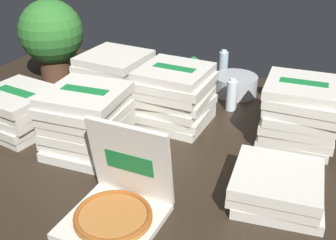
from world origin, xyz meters
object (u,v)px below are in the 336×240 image
(ice_bucket, at_px, (235,85))
(water_bottle_1, at_px, (193,72))
(pizza_stack_center_near, at_px, (114,80))
(water_bottle_3, at_px, (232,95))
(pizza_stack_right_near, at_px, (277,187))
(pizza_stack_left_near, at_px, (19,111))
(open_pizza_box, at_px, (118,202))
(pizza_stack_right_far, at_px, (301,113))
(water_bottle_0, at_px, (274,86))
(water_bottle_2, at_px, (223,64))
(potted_plant, at_px, (51,35))
(pizza_stack_left_far, at_px, (86,121))
(pizza_stack_center_far, at_px, (175,96))

(ice_bucket, bearing_deg, water_bottle_1, 176.88)
(pizza_stack_center_near, relative_size, water_bottle_3, 1.99)
(pizza_stack_right_near, bearing_deg, water_bottle_1, 127.86)
(pizza_stack_left_near, xyz_separation_m, water_bottle_3, (0.96, 0.72, -0.02))
(open_pizza_box, xyz_separation_m, pizza_stack_right_near, (0.54, 0.37, -0.01))
(pizza_stack_left_near, relative_size, water_bottle_1, 2.11)
(pizza_stack_right_far, bearing_deg, water_bottle_1, 149.04)
(pizza_stack_center_near, bearing_deg, pizza_stack_left_near, -122.00)
(water_bottle_0, bearing_deg, water_bottle_2, 149.36)
(pizza_stack_right_far, relative_size, water_bottle_1, 2.03)
(pizza_stack_center_near, distance_m, water_bottle_2, 0.85)
(pizza_stack_right_near, distance_m, water_bottle_1, 1.26)
(water_bottle_2, distance_m, potted_plant, 1.19)
(pizza_stack_right_far, bearing_deg, open_pizza_box, -120.55)
(pizza_stack_right_far, height_order, pizza_stack_right_near, pizza_stack_right_far)
(pizza_stack_right_far, height_order, water_bottle_2, pizza_stack_right_far)
(pizza_stack_left_near, distance_m, water_bottle_0, 1.50)
(pizza_stack_center_near, relative_size, potted_plant, 0.71)
(pizza_stack_right_near, distance_m, water_bottle_2, 1.38)
(pizza_stack_left_far, distance_m, potted_plant, 1.03)
(pizza_stack_left_far, height_order, potted_plant, potted_plant)
(pizza_stack_center_far, bearing_deg, pizza_stack_right_near, -34.41)
(pizza_stack_right_near, xyz_separation_m, pizza_stack_left_near, (-1.39, 0.03, 0.05))
(pizza_stack_right_far, distance_m, pizza_stack_left_far, 1.07)
(pizza_stack_right_near, relative_size, pizza_stack_left_near, 0.99)
(pizza_stack_right_near, bearing_deg, water_bottle_0, 103.32)
(potted_plant, bearing_deg, water_bottle_2, 26.81)
(open_pizza_box, relative_size, water_bottle_0, 1.91)
(ice_bucket, xyz_separation_m, water_bottle_2, (-0.16, 0.25, 0.03))
(ice_bucket, bearing_deg, pizza_stack_left_far, -115.52)
(open_pizza_box, relative_size, pizza_stack_left_near, 0.91)
(water_bottle_0, xyz_separation_m, potted_plant, (-1.45, -0.29, 0.22))
(pizza_stack_right_far, xyz_separation_m, pizza_stack_left_near, (-1.38, -0.51, -0.05))
(pizza_stack_left_far, xyz_separation_m, water_bottle_3, (0.51, 0.74, -0.07))
(ice_bucket, xyz_separation_m, water_bottle_3, (0.04, -0.23, 0.03))
(pizza_stack_center_near, distance_m, potted_plant, 0.65)
(pizza_stack_right_far, bearing_deg, pizza_stack_center_far, -173.02)
(pizza_stack_left_near, height_order, water_bottle_2, pizza_stack_left_near)
(pizza_stack_left_far, xyz_separation_m, pizza_stack_center_near, (-0.15, 0.50, -0.00))
(pizza_stack_center_near, distance_m, water_bottle_1, 0.58)
(water_bottle_0, bearing_deg, water_bottle_1, 178.95)
(open_pizza_box, height_order, pizza_stack_right_near, open_pizza_box)
(pizza_stack_center_near, distance_m, water_bottle_3, 0.70)
(open_pizza_box, bearing_deg, potted_plant, 136.98)
(pizza_stack_right_far, relative_size, pizza_stack_left_near, 0.96)
(pizza_stack_center_near, bearing_deg, pizza_stack_right_near, -25.03)
(pizza_stack_center_near, height_order, water_bottle_0, pizza_stack_center_near)
(open_pizza_box, xyz_separation_m, water_bottle_3, (0.11, 1.12, 0.02))
(open_pizza_box, height_order, potted_plant, potted_plant)
(ice_bucket, bearing_deg, pizza_stack_right_near, -64.09)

